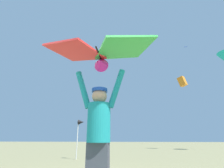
{
  "coord_description": "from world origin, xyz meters",
  "views": [
    {
      "loc": [
        0.75,
        -2.55,
        0.86
      ],
      "look_at": [
        0.2,
        1.3,
        2.15
      ],
      "focal_mm": 26.82,
      "sensor_mm": 36.0,
      "label": 1
    }
  ],
  "objects": [
    {
      "name": "held_stunt_kite",
      "position": [
        0.21,
        -0.17,
        2.2
      ],
      "size": [
        1.85,
        0.98,
        0.41
      ],
      "color": "black"
    },
    {
      "name": "distant_kite_orange_high_right",
      "position": [
        5.46,
        13.87,
        6.29
      ],
      "size": [
        0.99,
        0.88,
        1.06
      ],
      "color": "orange"
    },
    {
      "name": "kite_flyer_person",
      "position": [
        0.2,
        -0.09,
        0.94
      ],
      "size": [
        0.81,
        0.34,
        1.92
      ],
      "color": "#424751",
      "rests_on": "ground"
    },
    {
      "name": "marker_flag",
      "position": [
        -1.9,
        5.4,
        1.54
      ],
      "size": [
        0.3,
        0.24,
        1.77
      ],
      "color": "silver",
      "rests_on": "ground"
    },
    {
      "name": "distant_kite_blue_high_left",
      "position": [
        10.67,
        26.81,
        17.47
      ],
      "size": [
        0.76,
        0.74,
        0.3
      ],
      "color": "blue"
    }
  ]
}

